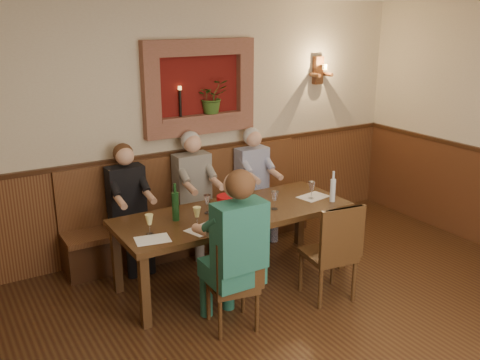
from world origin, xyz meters
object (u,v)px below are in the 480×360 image
object	(u,v)px
person_chair_front	(234,264)
person_bench_mid	(196,203)
chair_near_left	(233,301)
water_bottle	(333,189)
dining_table	(234,218)
chair_near_right	(328,270)
person_bench_right	(256,193)
spittoon_bucket	(227,207)
person_bench_left	(130,218)
wine_bottle_green_a	(237,200)
bench	(193,221)
wine_bottle_green_b	(175,206)

from	to	relation	value
person_chair_front	person_bench_mid	bearing A→B (deg)	74.45
chair_near_left	water_bottle	bearing A→B (deg)	28.49
chair_near_left	person_bench_mid	bearing A→B (deg)	84.81
dining_table	chair_near_right	distance (m)	1.06
chair_near_right	person_bench_right	bearing A→B (deg)	90.70
chair_near_left	person_bench_mid	distance (m)	1.69
dining_table	chair_near_right	world-z (taller)	chair_near_right
person_bench_mid	spittoon_bucket	distance (m)	1.01
person_bench_left	person_chair_front	bearing A→B (deg)	-78.27
person_bench_left	wine_bottle_green_a	distance (m)	1.26
bench	person_bench_left	world-z (taller)	person_bench_left
person_bench_right	person_chair_front	world-z (taller)	person_chair_front
bench	person_bench_right	world-z (taller)	person_bench_right
chair_near_left	spittoon_bucket	bearing A→B (deg)	74.61
dining_table	water_bottle	world-z (taller)	water_bottle
person_bench_left	wine_bottle_green_a	xyz separation A→B (m)	(0.78, -0.92, 0.35)
wine_bottle_green_a	wine_bottle_green_b	size ratio (longest dim) A/B	1.02
spittoon_bucket	chair_near_right	bearing A→B (deg)	-42.32
person_bench_right	person_chair_front	size ratio (longest dim) A/B	0.92
chair_near_left	chair_near_right	distance (m)	1.05
chair_near_right	wine_bottle_green_b	size ratio (longest dim) A/B	2.65
person_bench_left	spittoon_bucket	distance (m)	1.20
person_bench_right	wine_bottle_green_a	size ratio (longest dim) A/B	3.57
bench	spittoon_bucket	size ratio (longest dim) A/B	13.27
person_bench_mid	wine_bottle_green_b	world-z (taller)	person_bench_mid
chair_near_right	person_bench_right	xyz separation A→B (m)	(0.21, 1.63, 0.27)
person_bench_mid	person_bench_right	distance (m)	0.81
water_bottle	wine_bottle_green_a	bearing A→B (deg)	169.69
spittoon_bucket	wine_bottle_green_b	bearing A→B (deg)	156.32
person_bench_right	spittoon_bucket	xyz separation A→B (m)	(-0.95, -0.96, 0.31)
person_bench_mid	spittoon_bucket	size ratio (longest dim) A/B	6.18
dining_table	person_chair_front	xyz separation A→B (m)	(-0.46, -0.78, -0.06)
wine_bottle_green_b	person_bench_mid	bearing A→B (deg)	52.09
wine_bottle_green_b	water_bottle	distance (m)	1.68
dining_table	person_bench_left	bearing A→B (deg)	133.42
chair_near_left	person_chair_front	size ratio (longest dim) A/B	0.60
bench	person_bench_left	xyz separation A→B (m)	(-0.79, -0.10, 0.23)
person_bench_left	water_bottle	xyz separation A→B (m)	(1.84, -1.12, 0.32)
person_bench_right	wine_bottle_green_a	bearing A→B (deg)	-131.37
dining_table	person_chair_front	size ratio (longest dim) A/B	1.63
bench	person_bench_left	size ratio (longest dim) A/B	2.21
spittoon_bucket	wine_bottle_green_b	world-z (taller)	wine_bottle_green_b
person_bench_left	wine_bottle_green_b	bearing A→B (deg)	-75.63
water_bottle	person_bench_left	bearing A→B (deg)	148.70
spittoon_bucket	person_chair_front	bearing A→B (deg)	-115.29
chair_near_right	water_bottle	size ratio (longest dim) A/B	2.96
person_bench_mid	wine_bottle_green_a	bearing A→B (deg)	-90.41
chair_near_right	person_chair_front	distance (m)	1.10
person_chair_front	spittoon_bucket	size ratio (longest dim) A/B	6.53
bench	chair_near_right	xyz separation A→B (m)	(0.59, -1.73, -0.04)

